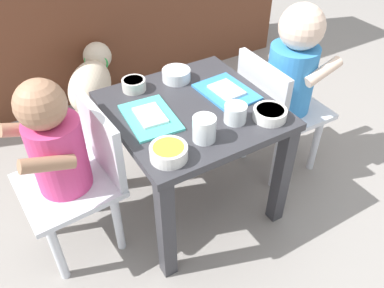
# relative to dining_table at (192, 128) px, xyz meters

# --- Properties ---
(ground_plane) EXTENTS (7.00, 7.00, 0.00)m
(ground_plane) POSITION_rel_dining_table_xyz_m (0.00, 0.00, -0.35)
(ground_plane) COLOR gray
(dining_table) EXTENTS (0.50, 0.50, 0.43)m
(dining_table) POSITION_rel_dining_table_xyz_m (0.00, 0.00, 0.00)
(dining_table) COLOR #333338
(dining_table) RESTS_ON ground
(seated_child_left) EXTENTS (0.30, 0.30, 0.64)m
(seated_child_left) POSITION_rel_dining_table_xyz_m (-0.41, 0.04, 0.05)
(seated_child_left) COLOR silver
(seated_child_left) RESTS_ON ground
(seated_child_right) EXTENTS (0.28, 0.28, 0.68)m
(seated_child_right) POSITION_rel_dining_table_xyz_m (0.41, 0.01, 0.08)
(seated_child_right) COLOR silver
(seated_child_right) RESTS_ON ground
(dog) EXTENTS (0.33, 0.42, 0.33)m
(dog) POSITION_rel_dining_table_xyz_m (-0.12, 0.67, -0.13)
(dog) COLOR beige
(dog) RESTS_ON ground
(food_tray_left) EXTENTS (0.16, 0.21, 0.02)m
(food_tray_left) POSITION_rel_dining_table_xyz_m (-0.14, 0.01, 0.09)
(food_tray_left) COLOR #4CC6BC
(food_tray_left) RESTS_ON dining_table
(food_tray_right) EXTENTS (0.16, 0.21, 0.02)m
(food_tray_right) POSITION_rel_dining_table_xyz_m (0.14, 0.01, 0.09)
(food_tray_right) COLOR #388CD8
(food_tray_right) RESTS_ON dining_table
(water_cup_left) EXTENTS (0.07, 0.07, 0.06)m
(water_cup_left) POSITION_rel_dining_table_xyz_m (0.07, -0.13, 0.11)
(water_cup_left) COLOR white
(water_cup_left) RESTS_ON dining_table
(water_cup_right) EXTENTS (0.07, 0.07, 0.07)m
(water_cup_right) POSITION_rel_dining_table_xyz_m (-0.05, -0.15, 0.12)
(water_cup_right) COLOR white
(water_cup_right) RESTS_ON dining_table
(cereal_bowl_left_side) EXTENTS (0.10, 0.10, 0.04)m
(cereal_bowl_left_side) POSITION_rel_dining_table_xyz_m (0.04, 0.17, 0.11)
(cereal_bowl_left_side) COLOR white
(cereal_bowl_left_side) RESTS_ON dining_table
(veggie_bowl_near) EXTENTS (0.10, 0.10, 0.04)m
(veggie_bowl_near) POSITION_rel_dining_table_xyz_m (-0.18, -0.17, 0.11)
(veggie_bowl_near) COLOR white
(veggie_bowl_near) RESTS_ON dining_table
(cereal_bowl_right_side) EXTENTS (0.10, 0.10, 0.03)m
(cereal_bowl_right_side) POSITION_rel_dining_table_xyz_m (0.17, -0.17, 0.10)
(cereal_bowl_right_side) COLOR white
(cereal_bowl_right_side) RESTS_ON dining_table
(veggie_bowl_far) EXTENTS (0.08, 0.08, 0.04)m
(veggie_bowl_far) POSITION_rel_dining_table_xyz_m (-0.11, 0.19, 0.11)
(veggie_bowl_far) COLOR silver
(veggie_bowl_far) RESTS_ON dining_table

